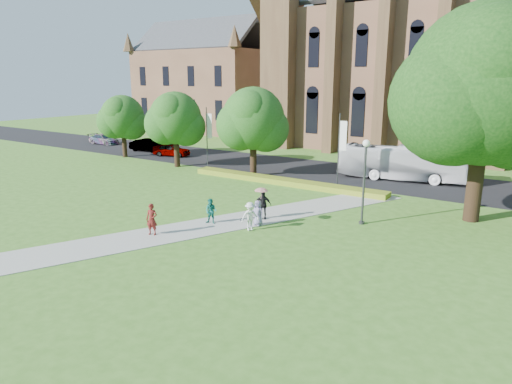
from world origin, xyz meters
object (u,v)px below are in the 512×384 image
Objects in this scene: car_0 at (172,150)px; car_2 at (104,139)px; large_tree at (487,85)px; pedestrian_0 at (152,219)px; streetlamp at (365,172)px; tour_coach at (402,163)px; car_1 at (147,145)px.

car_2 is (-14.51, 2.04, -0.07)m from car_0.
large_tree is 21.11m from pedestrian_0.
pedestrian_0 is (-9.23, -8.68, -2.34)m from streetlamp.
car_2 is 39.66m from pedestrian_0.
car_2 is 2.48× the size of pedestrian_0.
tour_coach is at bearing 49.72° from pedestrian_0.
tour_coach is 2.38× the size of car_1.
pedestrian_0 is (32.66, -22.49, 0.28)m from car_2.
pedestrian_0 reaches higher than car_2.
streetlamp is 34.71m from car_1.
car_0 is 14.66m from car_2.
car_0 reaches higher than car_2.
streetlamp is 2.87× the size of pedestrian_0.
car_0 is at bearing -102.21° from car_2.
large_tree is at bearing -117.79° from car_0.
streetlamp reaches higher than car_1.
tour_coach is 23.77m from pedestrian_0.
pedestrian_0 is at bearing -136.74° from streetlamp.
streetlamp is 29.91m from car_0.
car_0 is at bearing 167.54° from large_tree.
large_tree reaches higher than car_2.
tour_coach is 5.95× the size of pedestrian_0.
streetlamp is 0.40× the size of large_tree.
pedestrian_0 is at bearing -153.74° from car_0.
car_1 is at bearing -101.12° from car_2.
car_2 is at bearing 75.99° from car_1.
car_0 is at bearing -107.23° from car_1.
car_1 is at bearing 82.95° from tour_coach.
car_0 is (-25.65, -2.10, -0.78)m from tour_coach.
large_tree reaches higher than car_0.
streetlamp is 8.73m from large_tree.
car_0 is 4.93m from car_1.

